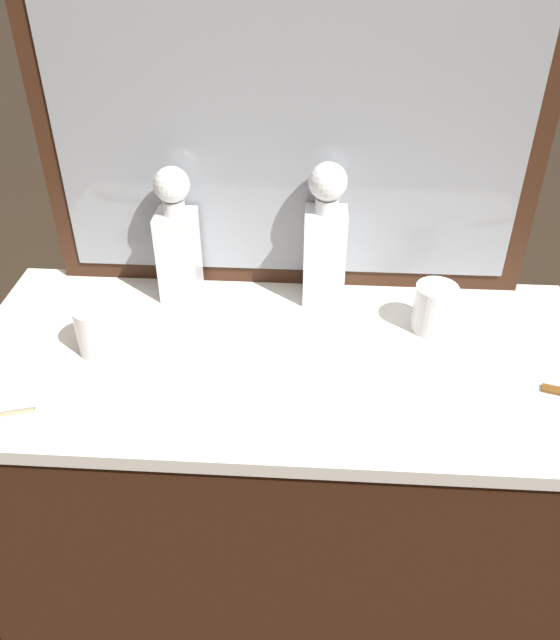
{
  "coord_description": "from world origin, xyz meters",
  "views": [
    {
      "loc": [
        0.06,
        -0.98,
        1.65
      ],
      "look_at": [
        0.0,
        0.0,
        0.95
      ],
      "focal_mm": 35.94,
      "sensor_mm": 36.0,
      "label": 1
    }
  ],
  "objects_px": {
    "crystal_decanter_right": "(178,246)",
    "crystal_tumbler_left": "(99,331)",
    "crystal_decanter_far_left": "(325,247)",
    "crystal_tumbler_right": "(434,310)"
  },
  "relations": [
    {
      "from": "crystal_decanter_far_left",
      "to": "crystal_tumbler_right",
      "type": "bearing_deg",
      "value": -25.06
    },
    {
      "from": "crystal_tumbler_right",
      "to": "crystal_tumbler_left",
      "type": "xyz_separation_m",
      "value": [
        -0.65,
        -0.11,
        -0.0
      ]
    },
    {
      "from": "crystal_decanter_right",
      "to": "crystal_tumbler_right",
      "type": "distance_m",
      "value": 0.55
    },
    {
      "from": "crystal_decanter_far_left",
      "to": "crystal_tumbler_right",
      "type": "relative_size",
      "value": 3.08
    },
    {
      "from": "crystal_decanter_far_left",
      "to": "crystal_tumbler_right",
      "type": "height_order",
      "value": "crystal_decanter_far_left"
    },
    {
      "from": "crystal_decanter_right",
      "to": "crystal_tumbler_left",
      "type": "distance_m",
      "value": 0.25
    },
    {
      "from": "crystal_decanter_far_left",
      "to": "crystal_tumbler_left",
      "type": "relative_size",
      "value": 3.13
    },
    {
      "from": "crystal_decanter_far_left",
      "to": "crystal_tumbler_right",
      "type": "distance_m",
      "value": 0.26
    },
    {
      "from": "crystal_tumbler_left",
      "to": "crystal_decanter_far_left",
      "type": "bearing_deg",
      "value": 26.59
    },
    {
      "from": "crystal_decanter_far_left",
      "to": "crystal_tumbler_right",
      "type": "xyz_separation_m",
      "value": [
        0.22,
        -0.1,
        -0.08
      ]
    }
  ]
}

